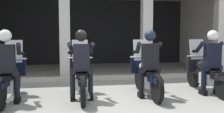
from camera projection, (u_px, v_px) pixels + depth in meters
The scene contains 11 objects.
ground_plane at pixel (100, 76), 8.88m from camera, with size 80.00×80.00×0.00m, color gray.
station_building at pixel (99, 20), 10.79m from camera, with size 9.65×4.63×3.37m.
kerb_strip at pixel (109, 77), 8.18m from camera, with size 9.15×0.24×0.12m, color #B7B5AD.
motorcycle_far_left at pixel (10, 78), 5.56m from camera, with size 0.62×2.04×1.35m.
police_officer_far_left at pixel (6, 60), 5.25m from camera, with size 0.63×0.61×1.58m.
motorcycle_center_left at pixel (81, 76), 5.86m from camera, with size 0.62×2.04×1.35m.
police_officer_center_left at pixel (81, 59), 5.54m from camera, with size 0.63×0.61×1.58m.
motorcycle_center_right at pixel (146, 74), 6.09m from camera, with size 0.62×2.04×1.35m.
police_officer_center_right at pixel (150, 58), 5.77m from camera, with size 0.63×0.61×1.58m.
motorcycle_far_right at pixel (205, 73), 6.36m from camera, with size 0.62×2.04×1.35m.
police_officer_far_right at pixel (212, 57), 6.04m from camera, with size 0.63×0.61×1.58m.
Camera 1 is at (-1.02, -5.74, 1.48)m, focal length 39.66 mm.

